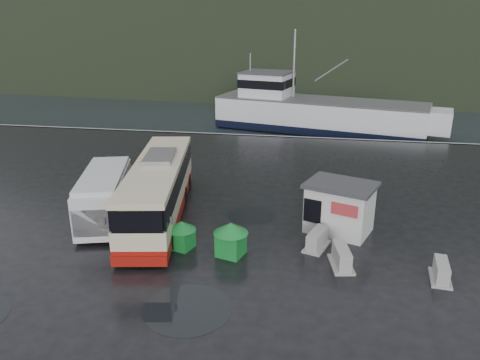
% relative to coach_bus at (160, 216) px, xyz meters
% --- Properties ---
extents(ground, '(160.00, 160.00, 0.00)m').
position_rel_coach_bus_xyz_m(ground, '(2.75, -1.43, 0.00)').
color(ground, black).
rests_on(ground, ground).
extents(harbor_water, '(300.00, 180.00, 0.02)m').
position_rel_coach_bus_xyz_m(harbor_water, '(2.75, 108.57, 0.00)').
color(harbor_water, black).
rests_on(harbor_water, ground).
extents(quay_edge, '(160.00, 0.60, 1.50)m').
position_rel_coach_bus_xyz_m(quay_edge, '(2.75, 18.57, 0.00)').
color(quay_edge, '#999993').
rests_on(quay_edge, ground).
extents(headland, '(780.00, 540.00, 570.00)m').
position_rel_coach_bus_xyz_m(headland, '(12.75, 248.57, 0.00)').
color(headland, black).
rests_on(headland, ground).
extents(coach_bus, '(4.80, 11.70, 3.21)m').
position_rel_coach_bus_xyz_m(coach_bus, '(0.00, 0.00, 0.00)').
color(coach_bus, beige).
rests_on(coach_bus, ground).
extents(white_van, '(3.78, 6.66, 2.64)m').
position_rel_coach_bus_xyz_m(white_van, '(-2.62, -0.90, 0.00)').
color(white_van, silver).
rests_on(white_van, ground).
extents(waste_bin_left, '(1.22, 1.22, 1.35)m').
position_rel_coach_bus_xyz_m(waste_bin_left, '(2.19, -3.32, 0.00)').
color(waste_bin_left, '#167C2D').
rests_on(waste_bin_left, ground).
extents(waste_bin_right, '(1.40, 1.40, 1.57)m').
position_rel_coach_bus_xyz_m(waste_bin_right, '(4.54, -3.59, 0.00)').
color(waste_bin_right, '#167C2D').
rests_on(waste_bin_right, ground).
extents(dome_tent, '(2.76, 3.27, 1.09)m').
position_rel_coach_bus_xyz_m(dome_tent, '(0.79, -3.71, 0.00)').
color(dome_tent, '#252B1A').
rests_on(dome_tent, ground).
extents(ticket_kiosk, '(3.90, 3.44, 2.53)m').
position_rel_coach_bus_xyz_m(ticket_kiosk, '(9.36, -0.28, 0.00)').
color(ticket_kiosk, silver).
rests_on(ticket_kiosk, ground).
extents(jersey_barrier_a, '(1.37, 1.89, 0.85)m').
position_rel_coach_bus_xyz_m(jersey_barrier_a, '(8.34, -2.24, 0.00)').
color(jersey_barrier_a, '#999993').
rests_on(jersey_barrier_a, ground).
extents(jersey_barrier_b, '(1.16, 1.87, 0.87)m').
position_rel_coach_bus_xyz_m(jersey_barrier_b, '(9.40, -3.77, 0.00)').
color(jersey_barrier_b, '#999993').
rests_on(jersey_barrier_b, ground).
extents(jersey_barrier_c, '(0.96, 1.66, 0.79)m').
position_rel_coach_bus_xyz_m(jersey_barrier_c, '(13.35, -4.23, 0.00)').
color(jersey_barrier_c, '#999993').
rests_on(jersey_barrier_c, ground).
extents(fishing_trawler, '(26.24, 11.63, 10.25)m').
position_rel_coach_bus_xyz_m(fishing_trawler, '(8.18, 27.38, 0.00)').
color(fishing_trawler, silver).
rests_on(fishing_trawler, ground).
extents(puddles, '(11.53, 13.40, 0.01)m').
position_rel_coach_bus_xyz_m(puddles, '(1.50, -6.23, 0.01)').
color(puddles, black).
rests_on(puddles, ground).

